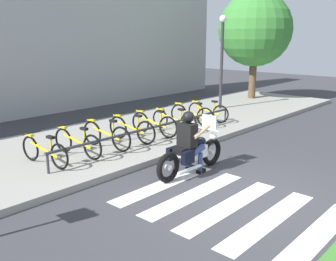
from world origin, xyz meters
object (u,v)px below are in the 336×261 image
at_px(rider, 190,138).
at_px(tree_near_rack, 255,30).
at_px(bicycle_0, 44,151).
at_px(bicycle_2, 106,135).
at_px(bicycle_3, 132,129).
at_px(bike_rack, 157,127).
at_px(bicycle_6, 192,115).
at_px(bicycle_1, 77,143).
at_px(street_lamp, 222,54).
at_px(bicycle_7, 208,111).
at_px(bicycle_5, 174,120).
at_px(motorcycle, 192,153).
at_px(bicycle_4, 154,124).

xyz_separation_m(rider, tree_near_rack, (9.68, 4.02, 2.48)).
bearing_deg(bicycle_0, bicycle_2, -0.05).
bearing_deg(tree_near_rack, rider, -157.46).
xyz_separation_m(bicycle_3, bike_rack, (0.45, -0.55, 0.07)).
distance_m(bicycle_3, bicycle_6, 2.68).
bearing_deg(rider, bicycle_1, 115.09).
bearing_deg(street_lamp, bicycle_2, -171.02).
xyz_separation_m(bicycle_2, bicycle_7, (4.47, 0.00, -0.02)).
relative_size(bicycle_5, tree_near_rack, 0.33).
relative_size(motorcycle, bicycle_4, 1.29).
height_order(street_lamp, tree_near_rack, tree_near_rack).
xyz_separation_m(motorcycle, bicycle_7, (4.09, 2.56, 0.03)).
distance_m(bicycle_0, street_lamp, 8.82).
relative_size(rider, tree_near_rack, 0.29).
bearing_deg(bicycle_1, bicycle_5, 0.02).
distance_m(bicycle_4, bike_rack, 0.71).
bearing_deg(bicycle_3, bicycle_1, 179.98).
bearing_deg(bicycle_4, bicycle_3, -179.99).
xyz_separation_m(bicycle_0, bicycle_3, (2.68, -0.00, 0.03)).
xyz_separation_m(motorcycle, bicycle_6, (3.20, 2.55, 0.04)).
bearing_deg(bicycle_7, bicycle_2, -179.99).
bearing_deg(bicycle_6, bike_rack, -166.07).
height_order(bicycle_4, bicycle_7, bicycle_4).
height_order(bicycle_1, bicycle_4, bicycle_4).
relative_size(bicycle_2, bicycle_7, 1.08).
bearing_deg(tree_near_rack, motorcycle, -157.27).
relative_size(bicycle_1, bicycle_2, 0.97).
distance_m(bicycle_1, bicycle_7, 5.36).
bearing_deg(motorcycle, bicycle_5, 48.00).
bearing_deg(bicycle_2, tree_near_rack, 8.37).
height_order(bicycle_5, bicycle_6, bicycle_6).
height_order(motorcycle, bicycle_2, motorcycle).
relative_size(bicycle_3, bicycle_6, 1.00).
height_order(bicycle_6, tree_near_rack, tree_near_rack).
bearing_deg(bicycle_6, street_lamp, 18.49).
bearing_deg(bicycle_1, bicycle_7, 0.00).
bearing_deg(bicycle_7, bike_rack, -169.94).
bearing_deg(rider, bicycle_2, 96.73).
bearing_deg(bicycle_6, bicycle_1, 179.99).
distance_m(bicycle_2, bike_rack, 1.45).
distance_m(motorcycle, bicycle_1, 2.85).
bearing_deg(bicycle_0, motorcycle, -49.75).
distance_m(motorcycle, bicycle_3, 2.61).
bearing_deg(bicycle_1, bicycle_6, -0.01).
distance_m(bicycle_6, street_lamp, 3.84).
xyz_separation_m(rider, bike_rack, (1.04, 2.00, -0.25)).
relative_size(rider, bicycle_6, 0.86).
bearing_deg(bicycle_7, bicycle_1, -180.00).
relative_size(bicycle_3, street_lamp, 0.44).
bearing_deg(bicycle_3, bicycle_0, 179.97).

